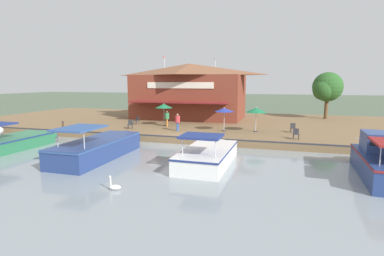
{
  "coord_description": "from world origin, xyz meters",
  "views": [
    {
      "loc": [
        22.79,
        8.29,
        5.11
      ],
      "look_at": [
        -1.0,
        1.19,
        1.3
      ],
      "focal_mm": 28.0,
      "sensor_mm": 36.0,
      "label": 1
    }
  ],
  "objects_px": {
    "patio_umbrella_mid_patio_left": "(224,110)",
    "person_near_entrance": "(178,120)",
    "mooring_post": "(63,126)",
    "motorboat_fourth_along": "(17,141)",
    "person_at_quay_edge": "(167,117)",
    "motorboat_nearest_quay": "(210,153)",
    "cafe_chair_back_row_seat": "(296,133)",
    "cafe_chair_under_first_umbrella": "(137,120)",
    "patio_umbrella_far_corner": "(164,106)",
    "swan": "(115,187)",
    "tree_downstream_bank": "(327,88)",
    "motorboat_far_downstream": "(104,145)",
    "cafe_chair_facing_river": "(293,127)",
    "cafe_chair_mid_patio": "(130,124)",
    "motorboat_outer_channel": "(384,160)",
    "patio_umbrella_by_entrance": "(256,110)",
    "waterfront_restaurant": "(189,91)"
  },
  "relations": [
    {
      "from": "tree_downstream_bank",
      "to": "swan",
      "type": "bearing_deg",
      "value": -24.08
    },
    {
      "from": "motorboat_fourth_along",
      "to": "tree_downstream_bank",
      "type": "relative_size",
      "value": 1.32
    },
    {
      "from": "patio_umbrella_mid_patio_left",
      "to": "person_at_quay_edge",
      "type": "xyz_separation_m",
      "value": [
        -1.24,
        -6.17,
        -0.97
      ]
    },
    {
      "from": "cafe_chair_facing_river",
      "to": "motorboat_nearest_quay",
      "type": "bearing_deg",
      "value": -27.83
    },
    {
      "from": "waterfront_restaurant",
      "to": "cafe_chair_under_first_umbrella",
      "type": "bearing_deg",
      "value": -27.27
    },
    {
      "from": "mooring_post",
      "to": "swan",
      "type": "bearing_deg",
      "value": 47.35
    },
    {
      "from": "person_near_entrance",
      "to": "motorboat_outer_channel",
      "type": "relative_size",
      "value": 0.22
    },
    {
      "from": "mooring_post",
      "to": "patio_umbrella_mid_patio_left",
      "type": "bearing_deg",
      "value": 105.79
    },
    {
      "from": "patio_umbrella_far_corner",
      "to": "tree_downstream_bank",
      "type": "relative_size",
      "value": 0.41
    },
    {
      "from": "motorboat_outer_channel",
      "to": "patio_umbrella_far_corner",
      "type": "bearing_deg",
      "value": -121.7
    },
    {
      "from": "waterfront_restaurant",
      "to": "patio_umbrella_by_entrance",
      "type": "bearing_deg",
      "value": 46.67
    },
    {
      "from": "waterfront_restaurant",
      "to": "tree_downstream_bank",
      "type": "xyz_separation_m",
      "value": [
        -3.95,
        16.42,
        0.37
      ]
    },
    {
      "from": "cafe_chair_back_row_seat",
      "to": "person_near_entrance",
      "type": "relative_size",
      "value": 0.52
    },
    {
      "from": "waterfront_restaurant",
      "to": "motorboat_nearest_quay",
      "type": "relative_size",
      "value": 1.94
    },
    {
      "from": "patio_umbrella_mid_patio_left",
      "to": "patio_umbrella_far_corner",
      "type": "xyz_separation_m",
      "value": [
        -1.51,
        -6.61,
        0.1
      ]
    },
    {
      "from": "cafe_chair_facing_river",
      "to": "motorboat_fourth_along",
      "type": "bearing_deg",
      "value": -63.62
    },
    {
      "from": "motorboat_nearest_quay",
      "to": "motorboat_fourth_along",
      "type": "distance_m",
      "value": 15.32
    },
    {
      "from": "person_at_quay_edge",
      "to": "person_near_entrance",
      "type": "xyz_separation_m",
      "value": [
        2.43,
        2.0,
        0.01
      ]
    },
    {
      "from": "swan",
      "to": "motorboat_far_downstream",
      "type": "bearing_deg",
      "value": -143.51
    },
    {
      "from": "patio_umbrella_mid_patio_left",
      "to": "tree_downstream_bank",
      "type": "height_order",
      "value": "tree_downstream_bank"
    },
    {
      "from": "person_near_entrance",
      "to": "motorboat_fourth_along",
      "type": "relative_size",
      "value": 0.22
    },
    {
      "from": "patio_umbrella_mid_patio_left",
      "to": "mooring_post",
      "type": "bearing_deg",
      "value": -74.21
    },
    {
      "from": "patio_umbrella_far_corner",
      "to": "motorboat_far_downstream",
      "type": "bearing_deg",
      "value": -0.11
    },
    {
      "from": "patio_umbrella_mid_patio_left",
      "to": "mooring_post",
      "type": "distance_m",
      "value": 15.18
    },
    {
      "from": "cafe_chair_back_row_seat",
      "to": "cafe_chair_under_first_umbrella",
      "type": "relative_size",
      "value": 1.0
    },
    {
      "from": "motorboat_fourth_along",
      "to": "person_at_quay_edge",
      "type": "bearing_deg",
      "value": 141.82
    },
    {
      "from": "cafe_chair_mid_patio",
      "to": "swan",
      "type": "distance_m",
      "value": 15.62
    },
    {
      "from": "cafe_chair_facing_river",
      "to": "tree_downstream_bank",
      "type": "bearing_deg",
      "value": 161.0
    },
    {
      "from": "patio_umbrella_mid_patio_left",
      "to": "motorboat_fourth_along",
      "type": "xyz_separation_m",
      "value": [
        9.35,
        -14.5,
        -1.94
      ]
    },
    {
      "from": "cafe_chair_mid_patio",
      "to": "motorboat_nearest_quay",
      "type": "height_order",
      "value": "motorboat_nearest_quay"
    },
    {
      "from": "motorboat_nearest_quay",
      "to": "mooring_post",
      "type": "height_order",
      "value": "motorboat_nearest_quay"
    },
    {
      "from": "cafe_chair_back_row_seat",
      "to": "motorboat_far_downstream",
      "type": "bearing_deg",
      "value": -60.92
    },
    {
      "from": "motorboat_outer_channel",
      "to": "cafe_chair_under_first_umbrella",
      "type": "bearing_deg",
      "value": -117.95
    },
    {
      "from": "patio_umbrella_mid_patio_left",
      "to": "person_near_entrance",
      "type": "xyz_separation_m",
      "value": [
        1.19,
        -4.17,
        -0.96
      ]
    },
    {
      "from": "swan",
      "to": "tree_downstream_bank",
      "type": "relative_size",
      "value": 0.12
    },
    {
      "from": "patio_umbrella_by_entrance",
      "to": "person_near_entrance",
      "type": "relative_size",
      "value": 1.39
    },
    {
      "from": "patio_umbrella_far_corner",
      "to": "mooring_post",
      "type": "distance_m",
      "value": 9.85
    },
    {
      "from": "motorboat_nearest_quay",
      "to": "motorboat_fourth_along",
      "type": "xyz_separation_m",
      "value": [
        0.17,
        -15.32,
        -0.02
      ]
    },
    {
      "from": "cafe_chair_under_first_umbrella",
      "to": "cafe_chair_mid_patio",
      "type": "bearing_deg",
      "value": 15.05
    },
    {
      "from": "motorboat_outer_channel",
      "to": "motorboat_nearest_quay",
      "type": "bearing_deg",
      "value": -89.43
    },
    {
      "from": "person_at_quay_edge",
      "to": "mooring_post",
      "type": "distance_m",
      "value": 9.94
    },
    {
      "from": "patio_umbrella_mid_patio_left",
      "to": "tree_downstream_bank",
      "type": "relative_size",
      "value": 0.38
    },
    {
      "from": "patio_umbrella_mid_patio_left",
      "to": "motorboat_outer_channel",
      "type": "distance_m",
      "value": 14.02
    },
    {
      "from": "patio_umbrella_by_entrance",
      "to": "mooring_post",
      "type": "relative_size",
      "value": 2.54
    },
    {
      "from": "person_at_quay_edge",
      "to": "cafe_chair_back_row_seat",
      "type": "bearing_deg",
      "value": 73.79
    },
    {
      "from": "person_near_entrance",
      "to": "cafe_chair_mid_patio",
      "type": "bearing_deg",
      "value": -89.18
    },
    {
      "from": "person_at_quay_edge",
      "to": "swan",
      "type": "bearing_deg",
      "value": 12.99
    },
    {
      "from": "cafe_chair_back_row_seat",
      "to": "cafe_chair_under_first_umbrella",
      "type": "bearing_deg",
      "value": -104.31
    },
    {
      "from": "cafe_chair_under_first_umbrella",
      "to": "mooring_post",
      "type": "xyz_separation_m",
      "value": [
        5.85,
        -4.67,
        -0.02
      ]
    },
    {
      "from": "patio_umbrella_far_corner",
      "to": "person_at_quay_edge",
      "type": "relative_size",
      "value": 1.45
    }
  ]
}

